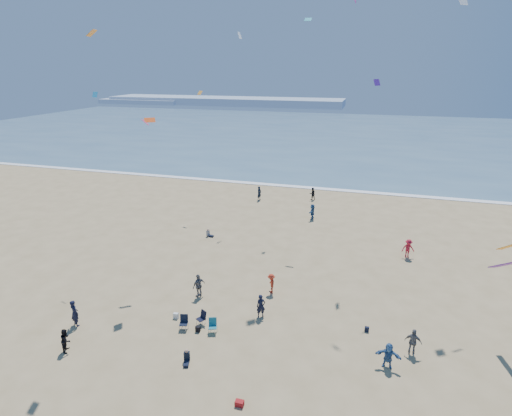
# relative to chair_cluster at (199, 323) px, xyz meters

# --- Properties ---
(ocean) EXTENTS (220.00, 100.00, 0.06)m
(ocean) POSITION_rel_chair_cluster_xyz_m (2.56, 84.96, -0.47)
(ocean) COLOR #476B84
(ocean) RESTS_ON ground
(surf_line) EXTENTS (220.00, 1.20, 0.08)m
(surf_line) POSITION_rel_chair_cluster_xyz_m (2.56, 34.96, -0.46)
(surf_line) COLOR white
(surf_line) RESTS_ON ground
(headland_far) EXTENTS (110.00, 20.00, 3.20)m
(headland_far) POSITION_rel_chair_cluster_xyz_m (-57.44, 159.96, 1.10)
(headland_far) COLOR #7A8EA8
(headland_far) RESTS_ON ground
(headland_near) EXTENTS (40.00, 14.00, 2.00)m
(headland_near) POSITION_rel_chair_cluster_xyz_m (-97.44, 154.96, 0.50)
(headland_near) COLOR #7A8EA8
(headland_near) RESTS_ON ground
(standing_flyers) EXTENTS (32.60, 47.84, 1.93)m
(standing_flyers) POSITION_rel_chair_cluster_xyz_m (4.38, 6.06, 0.37)
(standing_flyers) COLOR silver
(standing_flyers) RESTS_ON ground
(seated_group) EXTENTS (20.31, 33.61, 0.84)m
(seated_group) POSITION_rel_chair_cluster_xyz_m (4.88, -3.93, -0.08)
(seated_group) COLOR white
(seated_group) RESTS_ON ground
(chair_cluster) EXTENTS (2.74, 1.57, 1.00)m
(chair_cluster) POSITION_rel_chair_cluster_xyz_m (0.00, 0.00, 0.00)
(chair_cluster) COLOR black
(chair_cluster) RESTS_ON ground
(white_tote) EXTENTS (0.35, 0.20, 0.40)m
(white_tote) POSITION_rel_chair_cluster_xyz_m (-2.05, 0.67, -0.30)
(white_tote) COLOR silver
(white_tote) RESTS_ON ground
(black_backpack) EXTENTS (0.30, 0.22, 0.38)m
(black_backpack) POSITION_rel_chair_cluster_xyz_m (0.03, -0.28, -0.31)
(black_backpack) COLOR black
(black_backpack) RESTS_ON ground
(cooler) EXTENTS (0.45, 0.30, 0.30)m
(cooler) POSITION_rel_chair_cluster_xyz_m (4.62, -5.38, -0.35)
(cooler) COLOR maroon
(cooler) RESTS_ON ground
(navy_bag) EXTENTS (0.28, 0.18, 0.34)m
(navy_bag) POSITION_rel_chair_cluster_xyz_m (10.83, 2.83, -0.33)
(navy_bag) COLOR black
(navy_bag) RESTS_ON ground
(kites_aloft) EXTENTS (36.61, 36.38, 29.61)m
(kites_aloft) POSITION_rel_chair_cluster_xyz_m (11.07, 3.23, 13.75)
(kites_aloft) COLOR white
(kites_aloft) RESTS_ON ground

